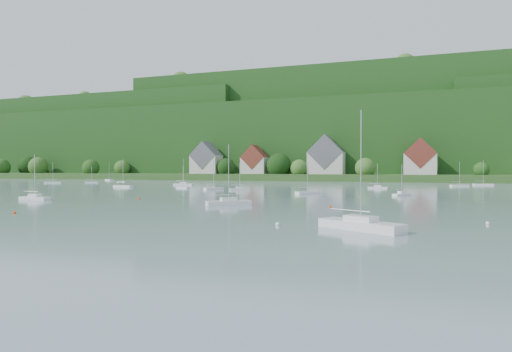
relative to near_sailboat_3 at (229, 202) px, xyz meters
The scene contains 15 objects.
far_shore_strip 149.51m from the near_sailboat_3, 94.86° to the left, with size 600.00×60.00×3.00m, color #274A1B.
forested_ridge 219.04m from the near_sailboat_3, 93.23° to the left, with size 620.00×181.22×69.89m.
village_building_0 152.15m from the near_sailboat_3, 116.46° to the left, with size 14.00×10.40×16.00m.
village_building_1 144.66m from the near_sailboat_3, 107.19° to the left, with size 12.00×9.36×14.00m.
village_building_2 137.54m from the near_sailboat_3, 93.21° to the left, with size 16.00×11.44×18.00m.
village_building_3 139.08m from the near_sailboat_3, 76.53° to the left, with size 13.00×10.40×15.50m.
near_sailboat_3 is the anchor object (origin of this frame).
near_sailboat_4 29.62m from the near_sailboat_3, 44.07° to the right, with size 8.07×5.93×10.82m.
near_sailboat_6 36.43m from the near_sailboat_3, behind, with size 6.04×2.00×8.04m.
mooring_buoy_0 28.36m from the near_sailboat_3, 135.62° to the right, with size 0.39×0.39×0.39m, color #F84B0A.
mooring_buoy_1 24.18m from the near_sailboat_3, 56.43° to the right, with size 0.43×0.43×0.43m, color white.
mooring_buoy_2 15.27m from the near_sailboat_3, ahead, with size 0.42×0.42×0.42m, color #F84B0A.
mooring_buoy_3 20.38m from the near_sailboat_3, 164.09° to the left, with size 0.43×0.43×0.43m, color #F84B0A.
mooring_buoy_4 35.25m from the near_sailboat_3, 20.96° to the right, with size 0.38×0.38×0.38m, color white.
far_sailboat_cluster 67.87m from the near_sailboat_3, 91.34° to the left, with size 200.58×77.31×8.71m.
Camera 1 is at (37.35, -9.30, 5.55)m, focal length 30.21 mm.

